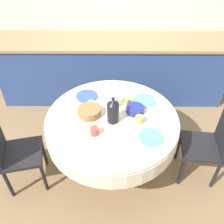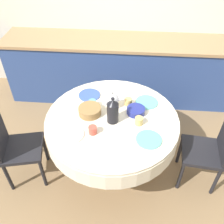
# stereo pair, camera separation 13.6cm
# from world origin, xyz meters

# --- Properties ---
(ground_plane) EXTENTS (12.00, 12.00, 0.00)m
(ground_plane) POSITION_xyz_m (0.00, 0.00, 0.00)
(ground_plane) COLOR #8E704C
(wall_back) EXTENTS (7.00, 0.05, 2.60)m
(wall_back) POSITION_xyz_m (0.00, 1.69, 1.30)
(wall_back) COLOR silver
(wall_back) RESTS_ON ground_plane
(kitchen_counter) EXTENTS (3.24, 0.64, 0.93)m
(kitchen_counter) POSITION_xyz_m (0.00, 1.36, 0.47)
(kitchen_counter) COLOR #2D4784
(kitchen_counter) RESTS_ON ground_plane
(dining_table) EXTENTS (1.34, 1.34, 0.74)m
(dining_table) POSITION_xyz_m (0.00, 0.00, 0.62)
(dining_table) COLOR tan
(dining_table) RESTS_ON ground_plane
(chair_left) EXTENTS (0.44, 0.44, 0.86)m
(chair_left) POSITION_xyz_m (1.00, -0.10, 0.49)
(chair_left) COLOR black
(chair_left) RESTS_ON ground_plane
(chair_right) EXTENTS (0.48, 0.48, 0.86)m
(chair_right) POSITION_xyz_m (-0.98, -0.22, 0.49)
(chair_right) COLOR black
(chair_right) RESTS_ON ground_plane
(plate_near_left) EXTENTS (0.23, 0.23, 0.01)m
(plate_near_left) POSITION_xyz_m (-0.35, -0.26, 0.75)
(plate_near_left) COLOR white
(plate_near_left) RESTS_ON dining_table
(cup_near_left) EXTENTS (0.08, 0.08, 0.08)m
(cup_near_left) POSITION_xyz_m (-0.16, -0.22, 0.78)
(cup_near_left) COLOR #CC4C3D
(cup_near_left) RESTS_ON dining_table
(plate_near_right) EXTENTS (0.23, 0.23, 0.01)m
(plate_near_right) POSITION_xyz_m (0.35, -0.26, 0.75)
(plate_near_right) COLOR #60BCB7
(plate_near_right) RESTS_ON dining_table
(cup_near_right) EXTENTS (0.08, 0.08, 0.08)m
(cup_near_right) POSITION_xyz_m (0.26, -0.06, 0.78)
(cup_near_right) COLOR #DBB766
(cup_near_right) RESTS_ON dining_table
(plate_far_left) EXTENTS (0.23, 0.23, 0.01)m
(plate_far_left) POSITION_xyz_m (-0.28, 0.34, 0.75)
(plate_far_left) COLOR #3856AD
(plate_far_left) RESTS_ON dining_table
(cup_far_left) EXTENTS (0.08, 0.08, 0.08)m
(cup_far_left) POSITION_xyz_m (-0.22, 0.16, 0.78)
(cup_far_left) COLOR #5BA39E
(cup_far_left) RESTS_ON dining_table
(plate_far_right) EXTENTS (0.23, 0.23, 0.01)m
(plate_far_right) POSITION_xyz_m (0.35, 0.27, 0.75)
(plate_far_right) COLOR #60BCB7
(plate_far_right) RESTS_ON dining_table
(cup_far_right) EXTENTS (0.08, 0.08, 0.08)m
(cup_far_right) POSITION_xyz_m (0.15, 0.22, 0.78)
(cup_far_right) COLOR #DBB766
(cup_far_right) RESTS_ON dining_table
(coffee_carafe) EXTENTS (0.11, 0.11, 0.29)m
(coffee_carafe) POSITION_xyz_m (0.01, -0.04, 0.87)
(coffee_carafe) COLOR black
(coffee_carafe) RESTS_ON dining_table
(teapot) EXTENTS (0.21, 0.15, 0.20)m
(teapot) POSITION_xyz_m (-0.02, 0.18, 0.83)
(teapot) COLOR white
(teapot) RESTS_ON dining_table
(bread_basket) EXTENTS (0.23, 0.23, 0.08)m
(bread_basket) POSITION_xyz_m (-0.23, 0.05, 0.78)
(bread_basket) COLOR olive
(bread_basket) RESTS_ON dining_table
(fruit_bowl) EXTENTS (0.18, 0.18, 0.06)m
(fruit_bowl) POSITION_xyz_m (0.23, 0.10, 0.77)
(fruit_bowl) COLOR navy
(fruit_bowl) RESTS_ON dining_table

